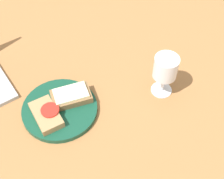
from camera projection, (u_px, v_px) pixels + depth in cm
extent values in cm
cube|color=#9E6B3D|center=(91.00, 105.00, 91.18)|extent=(140.00, 140.00, 3.00)
cylinder|color=#144733|center=(60.00, 109.00, 87.54)|extent=(21.13, 21.13, 1.54)
cube|color=#A88456|center=(46.00, 115.00, 84.12)|extent=(7.00, 11.27, 2.16)
cylinder|color=red|center=(50.00, 110.00, 83.49)|extent=(4.98, 4.98, 0.51)
cube|color=brown|center=(71.00, 96.00, 88.12)|extent=(12.51, 9.58, 2.07)
cube|color=#F4EAB7|center=(71.00, 93.00, 87.02)|extent=(10.59, 8.03, 0.74)
cylinder|color=white|center=(161.00, 90.00, 92.63)|extent=(6.17, 6.17, 0.40)
cylinder|color=white|center=(163.00, 83.00, 89.98)|extent=(1.07, 1.07, 6.41)
cylinder|color=white|center=(166.00, 67.00, 84.93)|extent=(6.81, 6.81, 6.56)
cylinder|color=white|center=(165.00, 70.00, 85.75)|extent=(6.26, 6.26, 4.46)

